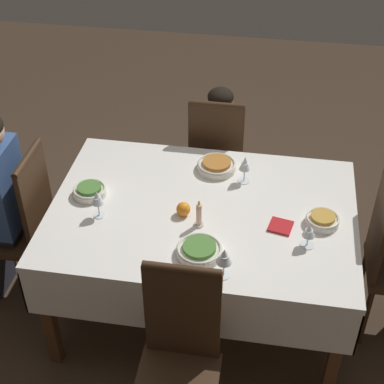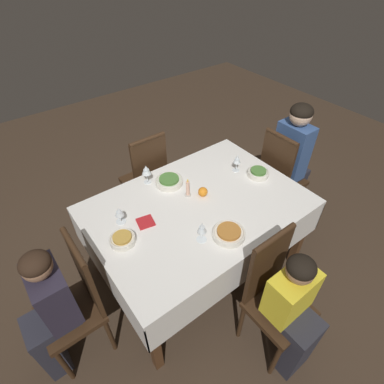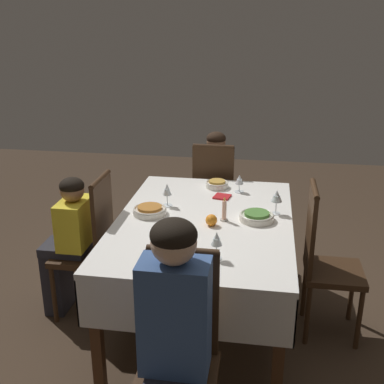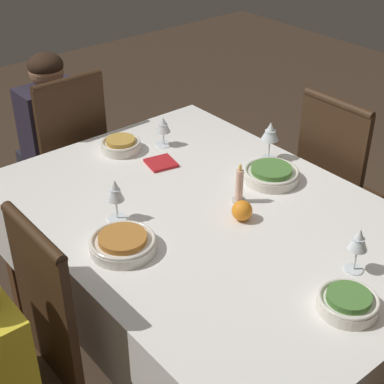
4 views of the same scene
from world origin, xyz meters
The scene contains 20 objects.
ground_plane centered at (0.00, 0.00, 0.00)m, with size 8.00×8.00×0.00m, color #3D2D21.
dining_table centered at (0.00, 0.00, 0.68)m, with size 1.60×1.12×0.77m.
chair_east centered at (1.01, 0.02, 0.55)m, with size 0.37×0.37×1.02m.
chair_west centered at (-1.01, -0.05, 0.55)m, with size 0.37×0.37×1.02m.
chair_south centered at (0.02, -0.77, 0.55)m, with size 0.37×0.37×1.02m.
chair_north centered at (-0.01, 0.77, 0.55)m, with size 0.37×0.37×1.02m.
person_adult_denim centered at (1.16, 0.02, 0.70)m, with size 0.34×0.30×1.24m.
person_child_dark centered at (-1.17, -0.05, 0.59)m, with size 0.33×0.30×1.08m.
person_child_yellow centered at (0.02, -0.94, 0.55)m, with size 0.30×0.33×1.01m.
bowl_east centered at (0.62, -0.02, 0.79)m, with size 0.18×0.18×0.06m.
wine_glass_east centered at (0.52, 0.14, 0.88)m, with size 0.06×0.06×0.16m.
bowl_west centered at (-0.61, 0.02, 0.79)m, with size 0.17×0.17×0.06m.
wine_glass_west centered at (-0.54, 0.19, 0.86)m, with size 0.07×0.07×0.13m.
bowl_south centered at (-0.03, -0.36, 0.79)m, with size 0.22×0.22×0.06m.
wine_glass_south centered at (-0.19, -0.28, 0.88)m, with size 0.07×0.07×0.16m.
bowl_north centered at (-0.03, 0.33, 0.79)m, with size 0.22×0.22×0.06m.
wine_glass_north centered at (-0.16, 0.45, 0.89)m, with size 0.07×0.07×0.16m.
candle_centerpiece centered at (0.00, 0.13, 0.83)m, with size 0.05×0.05×0.16m.
orange_fruit centered at (0.09, 0.06, 0.80)m, with size 0.07×0.07×0.07m, color orange.
napkin_red_folded centered at (-0.41, 0.08, 0.77)m, with size 0.13×0.13×0.01m.
Camera 2 is at (-1.02, -1.26, 2.31)m, focal length 28.00 mm.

